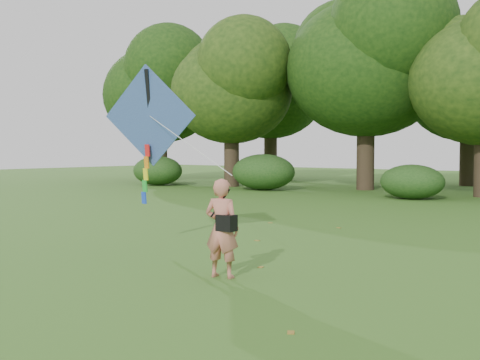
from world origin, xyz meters
The scene contains 5 objects.
ground centered at (0.00, 0.00, 0.00)m, with size 100.00×100.00×0.00m, color #265114.
man_kite_flyer centered at (-0.59, 0.75, 0.80)m, with size 0.58×0.38×1.60m, color #C7725D.
crossbody_bag centered at (-0.47, 0.72, 0.90)m, with size 0.43×0.20×0.67m.
flying_kite centered at (-3.98, 2.42, 2.72)m, with size 4.71×2.05×3.00m.
fallen_leaves centered at (-0.64, 4.41, 0.01)m, with size 8.45×12.37×0.01m.
Camera 1 is at (5.52, -6.63, 2.07)m, focal length 45.00 mm.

